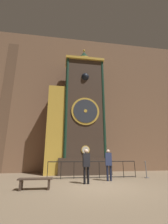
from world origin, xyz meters
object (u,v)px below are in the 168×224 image
(clock_tower, at_px, (79,114))
(visitor_bench, at_px, (35,181))
(visitor_far, at_px, (109,162))
(stanchion_post, at_px, (146,172))
(visitor_near, at_px, (86,162))

(clock_tower, xyz_separation_m, visitor_bench, (-2.30, -4.60, -4.16))
(clock_tower, distance_m, visitor_far, 4.84)
(clock_tower, height_order, stanchion_post, clock_tower)
(clock_tower, xyz_separation_m, visitor_far, (1.33, -3.07, -3.49))
(stanchion_post, bearing_deg, visitor_near, -160.90)
(visitor_far, bearing_deg, clock_tower, 123.09)
(visitor_near, xyz_separation_m, visitor_bench, (-2.27, -0.87, -0.67))
(visitor_near, height_order, stanchion_post, visitor_near)
(stanchion_post, height_order, visitor_bench, stanchion_post)
(clock_tower, relative_size, visitor_near, 6.46)
(visitor_near, relative_size, visitor_bench, 1.19)
(visitor_near, bearing_deg, visitor_bench, -162.76)
(visitor_far, xyz_separation_m, stanchion_post, (2.59, 0.71, -0.67))
(visitor_near, xyz_separation_m, visitor_far, (1.36, 0.66, -0.01))
(visitor_far, bearing_deg, visitor_near, -144.48)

